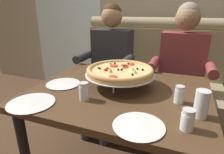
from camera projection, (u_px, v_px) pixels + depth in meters
name	position (u px, v px, depth m)	size (l,w,h in m)	color
booth_bench	(146.00, 85.00, 2.16)	(1.57, 0.78, 1.13)	#998966
dining_table	(120.00, 102.00, 1.26)	(1.11, 0.92, 0.72)	#4C331E
diner_left	(109.00, 61.00, 1.94)	(0.54, 0.64, 1.27)	#2D3342
diner_right	(181.00, 69.00, 1.70)	(0.54, 0.64, 1.27)	#2D3342
pizza	(120.00, 71.00, 1.25)	(0.46, 0.46, 0.14)	silver
shaker_pepper_flakes	(179.00, 96.00, 1.05)	(0.05, 0.05, 0.10)	white
shaker_parmesan	(84.00, 92.00, 1.08)	(0.06, 0.06, 0.10)	white
shaker_oregano	(187.00, 121.00, 0.81)	(0.06, 0.06, 0.10)	white
plate_near_left	(139.00, 125.00, 0.84)	(0.24, 0.24, 0.02)	white
plate_near_right	(63.00, 83.00, 1.31)	(0.23, 0.23, 0.02)	white
plate_far_side	(31.00, 102.00, 1.04)	(0.26, 0.26, 0.02)	white
drinking_glass	(201.00, 105.00, 0.90)	(0.07, 0.07, 0.14)	silver
patio_chair	(95.00, 46.00, 3.76)	(0.40, 0.40, 0.86)	black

